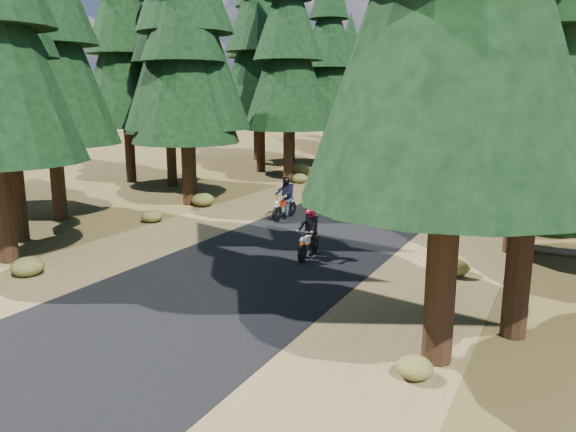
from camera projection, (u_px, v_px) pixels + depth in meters
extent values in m
plane|color=#4D3C1B|center=(264.00, 264.00, 15.81)|extent=(120.00, 120.00, 0.00)
cube|color=black|center=(332.00, 227.00, 20.16)|extent=(6.00, 100.00, 0.01)
cube|color=brown|center=(225.00, 215.00, 22.21)|extent=(3.20, 100.00, 0.01)
cube|color=brown|center=(464.00, 243.00, 18.11)|extent=(3.20, 100.00, 0.01)
cylinder|color=black|center=(446.00, 201.00, 9.45)|extent=(0.53, 0.53, 5.85)
cylinder|color=black|center=(14.00, 162.00, 17.81)|extent=(0.51, 0.51, 5.15)
cone|color=black|center=(3.00, 57.00, 17.13)|extent=(4.38, 4.38, 6.44)
cylinder|color=black|center=(524.00, 210.00, 10.57)|extent=(0.50, 0.50, 5.11)
cone|color=black|center=(540.00, 33.00, 9.90)|extent=(4.34, 4.34, 6.38)
cylinder|color=black|center=(55.00, 144.00, 20.92)|extent=(0.53, 0.53, 5.73)
cone|color=black|center=(46.00, 44.00, 20.16)|extent=(4.87, 4.87, 7.17)
cylinder|color=black|center=(187.00, 143.00, 23.86)|extent=(0.51, 0.51, 5.34)
cone|color=black|center=(183.00, 62.00, 23.15)|extent=(4.54, 4.54, 6.68)
cone|color=black|center=(181.00, 0.00, 22.64)|extent=(3.47, 3.47, 4.81)
cylinder|color=black|center=(517.00, 178.00, 16.53)|extent=(0.48, 0.48, 4.52)
cone|color=black|center=(525.00, 80.00, 15.93)|extent=(3.84, 3.84, 5.65)
cone|color=black|center=(532.00, 4.00, 15.50)|extent=(2.94, 2.94, 4.07)
cylinder|color=black|center=(189.00, 129.00, 24.63)|extent=(0.56, 0.56, 6.43)
cone|color=black|center=(185.00, 33.00, 23.78)|extent=(5.46, 5.46, 8.03)
cylinder|color=black|center=(170.00, 132.00, 28.83)|extent=(0.52, 0.52, 5.56)
cone|color=black|center=(167.00, 62.00, 28.09)|extent=(4.73, 4.73, 6.95)
cone|color=black|center=(165.00, 10.00, 27.56)|extent=(3.62, 3.62, 5.01)
cylinder|color=black|center=(288.00, 129.00, 30.13)|extent=(0.53, 0.53, 5.72)
cone|color=black|center=(288.00, 60.00, 29.37)|extent=(4.86, 4.86, 7.15)
cone|color=black|center=(288.00, 9.00, 28.83)|extent=(3.72, 3.72, 5.15)
cylinder|color=black|center=(561.00, 151.00, 24.46)|extent=(0.48, 0.48, 4.51)
cone|color=black|center=(568.00, 85.00, 23.86)|extent=(3.83, 3.83, 5.64)
cone|color=black|center=(573.00, 35.00, 23.43)|extent=(2.93, 2.93, 4.06)
cylinder|color=black|center=(260.00, 120.00, 34.15)|extent=(0.55, 0.55, 6.37)
cone|color=black|center=(260.00, 52.00, 33.31)|extent=(5.41, 5.41, 7.96)
cone|color=black|center=(259.00, 1.00, 32.70)|extent=(4.14, 4.14, 5.73)
cylinder|color=black|center=(327.00, 124.00, 36.39)|extent=(0.53, 0.53, 5.64)
cone|color=black|center=(328.00, 68.00, 35.64)|extent=(4.79, 4.79, 7.05)
cone|color=black|center=(329.00, 26.00, 35.11)|extent=(3.67, 3.67, 5.08)
cylinder|color=black|center=(565.00, 129.00, 29.27)|extent=(0.53, 0.53, 5.83)
cone|color=black|center=(573.00, 57.00, 28.50)|extent=(4.95, 4.95, 7.29)
cylinder|color=black|center=(291.00, 123.00, 40.28)|extent=(0.52, 0.52, 5.45)
cone|color=black|center=(292.00, 74.00, 39.56)|extent=(4.63, 4.63, 6.81)
cone|color=black|center=(292.00, 37.00, 39.04)|extent=(3.54, 3.54, 4.90)
cone|color=black|center=(292.00, 0.00, 38.52)|extent=(2.45, 2.45, 4.09)
cylinder|color=black|center=(348.00, 128.00, 42.85)|extent=(0.48, 0.48, 4.42)
cone|color=black|center=(349.00, 91.00, 42.26)|extent=(3.76, 3.76, 5.52)
cone|color=black|center=(350.00, 63.00, 41.84)|extent=(2.87, 2.87, 3.98)
cone|color=black|center=(350.00, 36.00, 41.42)|extent=(1.99, 1.99, 3.31)
cylinder|color=black|center=(331.00, 122.00, 49.07)|extent=(0.49, 0.49, 4.75)
cone|color=black|center=(332.00, 87.00, 48.44)|extent=(4.04, 4.04, 5.93)
cone|color=black|center=(332.00, 61.00, 47.99)|extent=(3.09, 3.09, 4.27)
cone|color=black|center=(333.00, 35.00, 47.54)|extent=(2.14, 2.14, 3.56)
cylinder|color=black|center=(129.00, 127.00, 30.12)|extent=(0.54, 0.54, 6.00)
cone|color=black|center=(124.00, 54.00, 29.33)|extent=(5.10, 5.10, 7.50)
cone|color=black|center=(121.00, 0.00, 28.76)|extent=(3.90, 3.90, 5.40)
cylinder|color=black|center=(257.00, 116.00, 40.07)|extent=(0.56, 0.56, 6.40)
cone|color=black|center=(256.00, 58.00, 39.22)|extent=(5.44, 5.44, 8.00)
cone|color=black|center=(256.00, 15.00, 38.61)|extent=(4.16, 4.16, 5.76)
cylinder|color=black|center=(399.00, 112.00, 50.44)|extent=(0.56, 0.56, 6.40)
cone|color=black|center=(401.00, 66.00, 49.59)|extent=(5.44, 5.44, 8.00)
cone|color=black|center=(402.00, 32.00, 48.98)|extent=(4.16, 4.16, 5.76)
cylinder|color=black|center=(572.00, 116.00, 44.23)|extent=(0.54, 0.54, 6.00)
cylinder|color=black|center=(377.00, 108.00, 54.34)|extent=(0.57, 0.57, 6.80)
cone|color=black|center=(379.00, 63.00, 53.44)|extent=(5.78, 5.78, 8.50)
cone|color=black|center=(380.00, 29.00, 52.79)|extent=(4.42, 4.42, 6.12)
cylinder|color=black|center=(446.00, 112.00, 54.36)|extent=(0.54, 0.54, 6.00)
cone|color=black|center=(449.00, 73.00, 53.56)|extent=(5.10, 5.10, 7.50)
cone|color=black|center=(451.00, 43.00, 52.99)|extent=(3.90, 3.90, 5.40)
cone|color=black|center=(452.00, 13.00, 52.42)|extent=(2.70, 2.70, 4.50)
cylinder|color=black|center=(536.00, 111.00, 50.75)|extent=(0.56, 0.56, 6.40)
cone|color=black|center=(541.00, 66.00, 49.90)|extent=(5.44, 5.44, 8.00)
cone|color=black|center=(544.00, 32.00, 49.29)|extent=(4.16, 4.16, 5.76)
cylinder|color=black|center=(494.00, 108.00, 55.10)|extent=(0.57, 0.57, 6.80)
cone|color=black|center=(498.00, 63.00, 54.20)|extent=(5.78, 5.78, 8.50)
cone|color=black|center=(500.00, 30.00, 53.55)|extent=(4.42, 4.42, 6.12)
cylinder|color=black|center=(333.00, 115.00, 52.33)|extent=(0.52, 0.52, 5.60)
cone|color=black|center=(333.00, 77.00, 51.59)|extent=(4.76, 4.76, 7.00)
cone|color=black|center=(334.00, 48.00, 51.05)|extent=(3.64, 3.64, 5.04)
cone|color=black|center=(334.00, 19.00, 50.52)|extent=(2.52, 2.52, 4.20)
cylinder|color=#4C4233|center=(568.00, 220.00, 20.67)|extent=(5.18, 4.13, 0.32)
ellipsoid|color=#474C1E|center=(542.00, 225.00, 19.15)|extent=(1.07, 1.07, 0.64)
ellipsoid|color=#474C1E|center=(152.00, 216.00, 20.98)|extent=(0.78, 0.78, 0.47)
ellipsoid|color=#474C1E|center=(415.00, 368.00, 9.42)|extent=(0.63, 0.63, 0.38)
ellipsoid|color=#474C1E|center=(28.00, 267.00, 14.75)|extent=(0.83, 0.83, 0.50)
ellipsoid|color=#474C1E|center=(300.00, 178.00, 30.24)|extent=(0.87, 0.87, 0.52)
ellipsoid|color=#474C1E|center=(301.00, 169.00, 33.33)|extent=(1.11, 1.11, 0.67)
ellipsoid|color=#474C1E|center=(519.00, 175.00, 31.57)|extent=(0.81, 0.81, 0.49)
ellipsoid|color=#474C1E|center=(203.00, 200.00, 23.99)|extent=(0.95, 0.95, 0.57)
ellipsoid|color=#474C1E|center=(495.00, 207.00, 22.74)|extent=(0.69, 0.69, 0.42)
ellipsoid|color=#474C1E|center=(454.00, 265.00, 14.80)|extent=(0.89, 0.89, 0.53)
cube|color=black|center=(309.00, 225.00, 16.23)|extent=(0.34, 0.22, 0.46)
sphere|color=red|center=(309.00, 214.00, 16.16)|extent=(0.28, 0.28, 0.26)
cube|color=black|center=(284.00, 191.00, 21.34)|extent=(0.36, 0.23, 0.52)
sphere|color=black|center=(284.00, 181.00, 21.26)|extent=(0.29, 0.29, 0.29)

